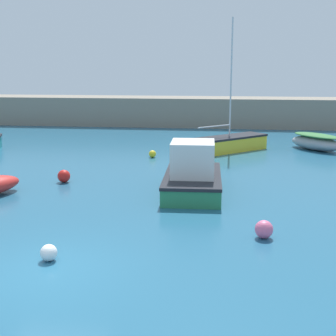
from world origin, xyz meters
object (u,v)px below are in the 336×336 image
at_px(mooring_buoy_yellow, 152,154).
at_px(mooring_buoy_red, 64,176).
at_px(rowboat_with_red_cover, 316,142).
at_px(sailboat_tall_mast, 229,143).
at_px(mooring_buoy_white, 49,253).
at_px(cabin_cruiser_white, 193,175).
at_px(mooring_buoy_pink, 264,229).

distance_m(mooring_buoy_yellow, mooring_buoy_red, 6.71).
xyz_separation_m(rowboat_with_red_cover, sailboat_tall_mast, (-5.17, -1.05, -0.01)).
relative_size(rowboat_with_red_cover, mooring_buoy_red, 6.60).
bearing_deg(mooring_buoy_white, rowboat_with_red_cover, 60.77).
height_order(rowboat_with_red_cover, mooring_buoy_white, rowboat_with_red_cover).
distance_m(rowboat_with_red_cover, mooring_buoy_yellow, 10.02).
height_order(sailboat_tall_mast, mooring_buoy_yellow, sailboat_tall_mast).
bearing_deg(cabin_cruiser_white, mooring_buoy_red, 77.42).
bearing_deg(mooring_buoy_red, mooring_buoy_pink, -35.49).
xyz_separation_m(rowboat_with_red_cover, mooring_buoy_pink, (-4.22, -15.31, -0.23)).
relative_size(rowboat_with_red_cover, mooring_buoy_yellow, 9.13).
xyz_separation_m(mooring_buoy_white, mooring_buoy_red, (-2.44, 8.12, 0.05)).
height_order(mooring_buoy_white, mooring_buoy_red, mooring_buoy_red).
bearing_deg(mooring_buoy_pink, cabin_cruiser_white, 117.24).
bearing_deg(mooring_buoy_red, rowboat_with_red_cover, 37.74).
relative_size(cabin_cruiser_white, mooring_buoy_red, 8.62).
bearing_deg(mooring_buoy_pink, mooring_buoy_yellow, 113.59).
height_order(sailboat_tall_mast, mooring_buoy_pink, sailboat_tall_mast).
bearing_deg(rowboat_with_red_cover, mooring_buoy_pink, -56.15).
xyz_separation_m(cabin_cruiser_white, mooring_buoy_white, (-3.22, -7.07, -0.52)).
distance_m(sailboat_tall_mast, mooring_buoy_pink, 14.30).
bearing_deg(cabin_cruiser_white, mooring_buoy_pink, -154.85).
bearing_deg(cabin_cruiser_white, mooring_buoy_white, 153.41).
bearing_deg(mooring_buoy_yellow, mooring_buoy_red, -116.05).
xyz_separation_m(mooring_buoy_yellow, mooring_buoy_red, (-2.94, -6.03, 0.08)).
height_order(cabin_cruiser_white, mooring_buoy_white, cabin_cruiser_white).
bearing_deg(mooring_buoy_red, cabin_cruiser_white, -10.49).
relative_size(rowboat_with_red_cover, cabin_cruiser_white, 0.77).
bearing_deg(mooring_buoy_white, mooring_buoy_yellow, 87.96).
relative_size(cabin_cruiser_white, mooring_buoy_white, 10.67).
bearing_deg(mooring_buoy_yellow, rowboat_with_red_cover, 20.53).
distance_m(sailboat_tall_mast, mooring_buoy_yellow, 4.88).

